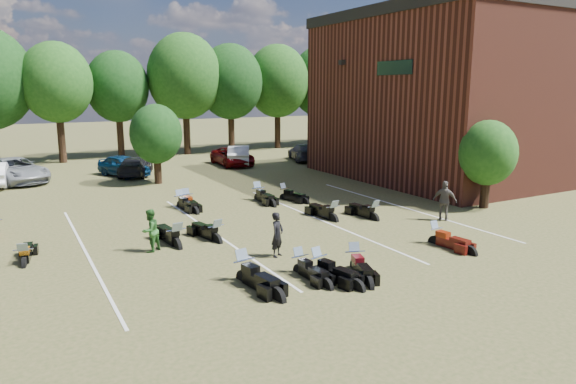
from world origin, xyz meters
TOP-DOWN VIEW (x-y plane):
  - ground at (0.00, 0.00)m, footprint 160.00×160.00m
  - car_2 at (-9.84, 20.12)m, footprint 4.48×6.20m
  - car_3 at (-2.60, 19.12)m, footprint 3.42×4.82m
  - car_4 at (-3.31, 19.34)m, footprint 3.24×4.56m
  - car_5 at (5.62, 20.37)m, footprint 3.37×4.85m
  - car_6 at (5.09, 20.39)m, footprint 2.47×4.99m
  - car_7 at (11.27, 20.02)m, footprint 3.29×5.10m
  - person_black at (-2.09, -0.72)m, footprint 0.70×0.64m
  - person_green at (-5.88, 2.01)m, footprint 0.97×0.93m
  - person_grey at (6.89, 0.15)m, footprint 0.96×1.12m
  - motorcycle_2 at (-2.23, -2.55)m, footprint 0.76×2.12m
  - motorcycle_3 at (-4.11, -2.33)m, footprint 1.13×2.57m
  - motorcycle_4 at (-1.81, -3.01)m, footprint 1.19×2.36m
  - motorcycle_5 at (-0.46, -3.10)m, footprint 1.40×2.31m
  - motorcycle_6 at (3.94, -2.31)m, footprint 0.89×2.25m
  - motorcycle_8 at (-10.01, 2.53)m, footprint 0.95×2.12m
  - motorcycle_9 at (-4.91, 2.01)m, footprint 1.02×2.55m
  - motorcycle_11 at (-3.36, 1.95)m, footprint 1.21×2.43m
  - motorcycle_12 at (2.43, 2.48)m, footprint 0.94×2.44m
  - motorcycle_13 at (4.13, 1.71)m, footprint 0.89×2.36m
  - motorcycle_16 at (-2.80, 8.37)m, footprint 1.03×2.31m
  - motorcycle_17 at (-2.46, 8.45)m, footprint 0.83×2.30m
  - motorcycle_18 at (2.70, 7.59)m, footprint 1.24×2.23m
  - motorcycle_19 at (1.38, 8.10)m, footprint 0.79×2.42m
  - brick_building at (22.00, 9.00)m, footprint 25.40×15.20m
  - tree_line at (-1.00, 29.00)m, footprint 56.00×6.00m
  - young_tree_near_building at (10.50, 1.00)m, footprint 2.80×2.80m
  - young_tree_midfield at (-2.00, 15.50)m, footprint 3.20×3.20m
  - parking_lines at (-3.00, 3.00)m, footprint 20.10×14.00m

SIDE VIEW (x-z plane):
  - ground at x=0.00m, z-range 0.00..0.00m
  - motorcycle_2 at x=-2.23m, z-range -0.58..0.58m
  - motorcycle_3 at x=-4.11m, z-range -0.69..0.69m
  - motorcycle_4 at x=-1.81m, z-range -0.63..0.63m
  - motorcycle_5 at x=-0.46m, z-range -0.61..0.61m
  - motorcycle_6 at x=3.94m, z-range -0.61..0.61m
  - motorcycle_8 at x=-10.01m, z-range -0.57..0.57m
  - motorcycle_9 at x=-4.91m, z-range -0.69..0.69m
  - motorcycle_11 at x=-3.36m, z-range -0.65..0.65m
  - motorcycle_12 at x=2.43m, z-range -0.67..0.67m
  - motorcycle_13 at x=4.13m, z-range -0.64..0.64m
  - motorcycle_16 at x=-2.80m, z-range -0.62..0.62m
  - motorcycle_17 at x=-2.46m, z-range -0.63..0.63m
  - motorcycle_18 at x=2.70m, z-range -0.59..0.59m
  - motorcycle_19 at x=1.38m, z-range -0.67..0.67m
  - parking_lines at x=-3.00m, z-range 0.00..0.01m
  - car_3 at x=-2.60m, z-range 0.00..1.30m
  - car_6 at x=5.09m, z-range 0.00..1.36m
  - car_7 at x=11.27m, z-range 0.00..1.37m
  - car_4 at x=-3.31m, z-range 0.00..1.44m
  - car_5 at x=5.62m, z-range 0.00..1.51m
  - car_2 at x=-9.84m, z-range 0.00..1.57m
  - person_green at x=-5.88m, z-range 0.00..1.58m
  - person_black at x=-2.09m, z-range 0.00..1.61m
  - person_grey at x=6.89m, z-range 0.00..1.81m
  - young_tree_near_building at x=10.50m, z-range 0.67..4.83m
  - young_tree_midfield at x=-2.00m, z-range 0.74..5.44m
  - brick_building at x=22.00m, z-range 0.01..10.71m
  - tree_line at x=-1.00m, z-range 1.42..11.20m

